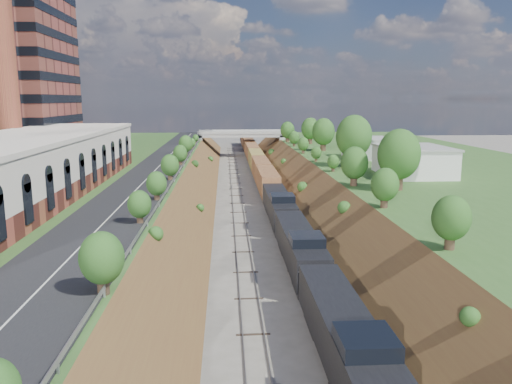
% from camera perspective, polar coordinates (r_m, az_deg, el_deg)
% --- Properties ---
extents(platform_left, '(44.00, 180.00, 5.00)m').
position_cam_1_polar(platform_left, '(86.11, -22.88, 0.61)').
color(platform_left, '#355B25').
rests_on(platform_left, ground).
extents(platform_right, '(44.00, 180.00, 5.00)m').
position_cam_1_polar(platform_right, '(89.41, 21.25, 1.06)').
color(platform_right, '#355B25').
rests_on(platform_right, ground).
extents(embankment_left, '(10.00, 180.00, 10.00)m').
position_cam_1_polar(embankment_left, '(81.94, -8.08, -0.91)').
color(embankment_left, brown).
rests_on(embankment_left, ground).
extents(embankment_right, '(10.00, 180.00, 10.00)m').
position_cam_1_polar(embankment_right, '(83.11, 7.22, -0.72)').
color(embankment_right, brown).
rests_on(embankment_right, ground).
extents(rail_left_track, '(1.58, 180.00, 0.18)m').
position_cam_1_polar(rail_left_track, '(81.68, -2.20, -0.78)').
color(rail_left_track, gray).
rests_on(rail_left_track, ground).
extents(rail_right_track, '(1.58, 180.00, 0.18)m').
position_cam_1_polar(rail_right_track, '(81.96, 1.44, -0.74)').
color(rail_right_track, gray).
rests_on(rail_right_track, ground).
extents(road, '(8.00, 180.00, 0.10)m').
position_cam_1_polar(road, '(81.59, -11.33, 2.54)').
color(road, black).
rests_on(road, platform_left).
extents(guardrail, '(0.10, 171.00, 0.70)m').
position_cam_1_polar(guardrail, '(80.87, -8.48, 2.92)').
color(guardrail, '#99999E').
rests_on(guardrail, platform_left).
extents(commercial_building, '(14.30, 62.30, 7.00)m').
position_cam_1_polar(commercial_building, '(63.14, -25.48, 2.57)').
color(commercial_building, brown).
rests_on(commercial_building, platform_left).
extents(smokestack, '(3.20, 3.20, 40.00)m').
position_cam_1_polar(smokestack, '(82.83, -27.00, 15.59)').
color(smokestack, brown).
rests_on(smokestack, platform_left).
extents(overpass, '(24.50, 8.30, 7.40)m').
position_cam_1_polar(overpass, '(142.57, -1.76, 6.05)').
color(overpass, gray).
rests_on(overpass, ground).
extents(white_building_near, '(9.00, 12.00, 4.00)m').
position_cam_1_polar(white_building_near, '(77.81, 17.54, 3.32)').
color(white_building_near, silver).
rests_on(white_building_near, platform_right).
extents(white_building_far, '(8.00, 10.00, 3.60)m').
position_cam_1_polar(white_building_far, '(98.41, 12.70, 4.86)').
color(white_building_far, silver).
rests_on(white_building_far, platform_right).
extents(tree_right_large, '(5.25, 5.25, 7.61)m').
position_cam_1_polar(tree_right_large, '(64.11, 16.03, 4.09)').
color(tree_right_large, '#473323').
rests_on(tree_right_large, platform_right).
extents(tree_left_crest, '(2.45, 2.45, 3.55)m').
position_cam_1_polar(tree_left_crest, '(41.75, -13.67, -2.37)').
color(tree_left_crest, '#473323').
rests_on(tree_left_crest, platform_left).
extents(freight_train, '(2.94, 166.00, 4.55)m').
position_cam_1_polar(freight_train, '(105.65, 0.30, 3.18)').
color(freight_train, black).
rests_on(freight_train, ground).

